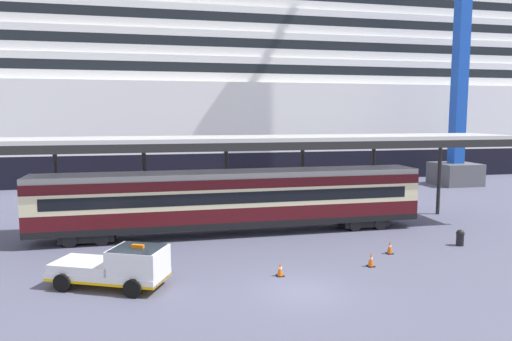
% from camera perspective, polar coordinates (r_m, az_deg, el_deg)
% --- Properties ---
extents(ground_plane, '(400.00, 400.00, 0.00)m').
position_cam_1_polar(ground_plane, '(21.58, 5.47, -14.27)').
color(ground_plane, '#555670').
extents(cruise_ship, '(141.23, 27.53, 41.90)m').
position_cam_1_polar(cruise_ship, '(67.39, -5.12, 11.95)').
color(cruise_ship, black).
rests_on(cruise_ship, ground).
extents(platform_canopy, '(38.92, 5.02, 6.29)m').
position_cam_1_polar(platform_canopy, '(30.84, -2.99, 3.42)').
color(platform_canopy, silver).
rests_on(platform_canopy, ground).
extents(train_carriage, '(24.89, 2.81, 4.11)m').
position_cam_1_polar(train_carriage, '(30.81, -2.80, -3.40)').
color(train_carriage, black).
rests_on(train_carriage, ground).
extents(service_truck, '(5.57, 4.01, 2.02)m').
position_cam_1_polar(service_truck, '(22.54, -16.09, -10.92)').
color(service_truck, white).
rests_on(service_truck, ground).
extents(traffic_cone_near, '(0.36, 0.36, 0.74)m').
position_cam_1_polar(traffic_cone_near, '(25.36, 13.61, -10.33)').
color(traffic_cone_near, black).
rests_on(traffic_cone_near, ground).
extents(traffic_cone_mid, '(0.36, 0.36, 0.68)m').
position_cam_1_polar(traffic_cone_mid, '(23.34, 2.92, -11.73)').
color(traffic_cone_mid, black).
rests_on(traffic_cone_mid, ground).
extents(traffic_cone_far, '(0.36, 0.36, 0.75)m').
position_cam_1_polar(traffic_cone_far, '(27.85, 15.74, -8.84)').
color(traffic_cone_far, black).
rests_on(traffic_cone_far, ground).
extents(quay_bollard, '(0.48, 0.48, 0.96)m').
position_cam_1_polar(quay_bollard, '(30.88, 23.26, -7.33)').
color(quay_bollard, black).
rests_on(quay_bollard, ground).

